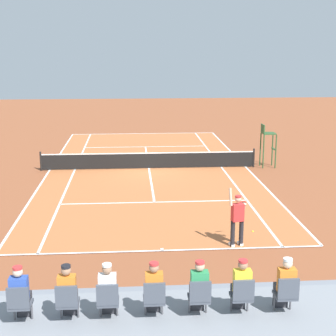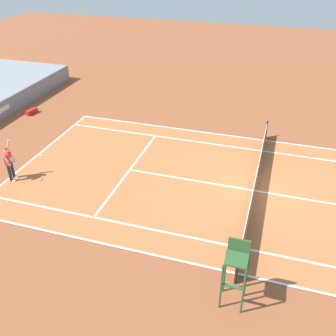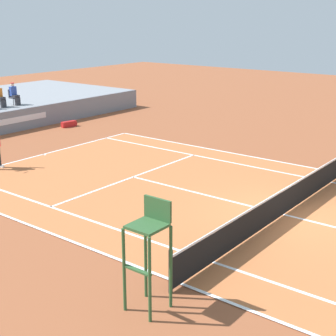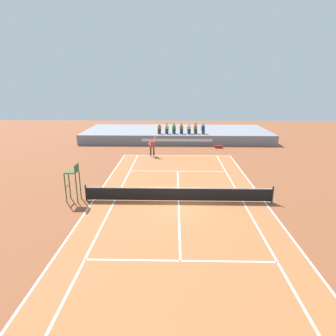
# 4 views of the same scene
# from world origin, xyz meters

# --- Properties ---
(ground_plane) EXTENTS (80.00, 80.00, 0.00)m
(ground_plane) POSITION_xyz_m (0.00, 0.00, 0.00)
(ground_plane) COLOR brown
(court) EXTENTS (11.08, 23.88, 0.03)m
(court) POSITION_xyz_m (0.00, 0.00, 0.01)
(court) COLOR #B76638
(court) RESTS_ON ground
(net) EXTENTS (11.98, 0.10, 1.07)m
(net) POSITION_xyz_m (0.00, 0.00, 0.52)
(net) COLOR black
(net) RESTS_ON ground
(spectator_seated_5) EXTENTS (0.44, 0.60, 1.26)m
(spectator_seated_5) POSITION_xyz_m (2.31, 18.28, 1.81)
(spectator_seated_5) COLOR #474C56
(spectator_seated_5) RESTS_ON bleacher_platform
(spectator_seated_6) EXTENTS (0.44, 0.60, 1.26)m
(spectator_seated_6) POSITION_xyz_m (3.25, 18.28, 1.81)
(spectator_seated_6) COLOR #474C56
(spectator_seated_6) RESTS_ON bleacher_platform
(umpire_chair) EXTENTS (0.77, 0.77, 2.44)m
(umpire_chair) POSITION_xyz_m (-6.67, 0.00, 1.56)
(umpire_chair) COLOR #2D562D
(umpire_chair) RESTS_ON ground
(equipment_bag) EXTENTS (0.94, 0.47, 0.32)m
(equipment_bag) POSITION_xyz_m (4.84, 15.58, 0.16)
(equipment_bag) COLOR red
(equipment_bag) RESTS_ON ground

